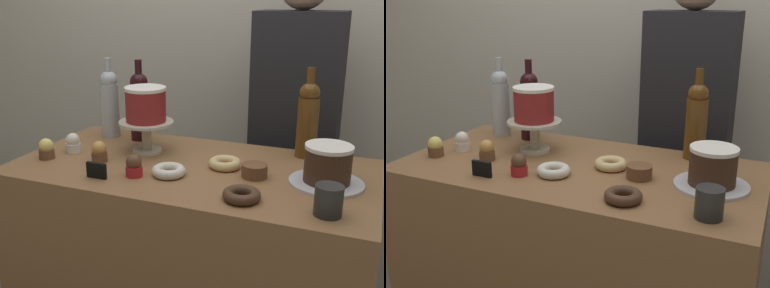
# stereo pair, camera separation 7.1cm
# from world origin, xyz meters

# --- Properties ---
(back_wall) EXTENTS (6.00, 0.05, 2.60)m
(back_wall) POSITION_xyz_m (0.00, 0.89, 1.30)
(back_wall) COLOR beige
(back_wall) RESTS_ON ground_plane
(display_counter) EXTENTS (1.24, 0.64, 0.89)m
(display_counter) POSITION_xyz_m (0.00, 0.00, 0.45)
(display_counter) COLOR brown
(display_counter) RESTS_ON ground_plane
(cake_stand_pedestal) EXTENTS (0.20, 0.20, 0.12)m
(cake_stand_pedestal) POSITION_xyz_m (-0.22, 0.08, 0.97)
(cake_stand_pedestal) COLOR beige
(cake_stand_pedestal) RESTS_ON display_counter
(white_layer_cake) EXTENTS (0.15, 0.15, 0.13)m
(white_layer_cake) POSITION_xyz_m (-0.22, 0.08, 1.08)
(white_layer_cake) COLOR maroon
(white_layer_cake) RESTS_ON cake_stand_pedestal
(silver_serving_platter) EXTENTS (0.23, 0.23, 0.01)m
(silver_serving_platter) POSITION_xyz_m (0.45, 0.01, 0.90)
(silver_serving_platter) COLOR silver
(silver_serving_platter) RESTS_ON display_counter
(chocolate_round_cake) EXTENTS (0.15, 0.15, 0.12)m
(chocolate_round_cake) POSITION_xyz_m (0.45, 0.01, 0.96)
(chocolate_round_cake) COLOR #3D2619
(chocolate_round_cake) RESTS_ON silver_serving_platter
(wine_bottle_clear) EXTENTS (0.08, 0.08, 0.33)m
(wine_bottle_clear) POSITION_xyz_m (-0.45, 0.21, 1.04)
(wine_bottle_clear) COLOR #B2BCC1
(wine_bottle_clear) RESTS_ON display_counter
(wine_bottle_amber) EXTENTS (0.08, 0.08, 0.33)m
(wine_bottle_amber) POSITION_xyz_m (0.35, 0.25, 1.04)
(wine_bottle_amber) COLOR #5B3814
(wine_bottle_amber) RESTS_ON display_counter
(wine_bottle_dark_red) EXTENTS (0.08, 0.08, 0.33)m
(wine_bottle_dark_red) POSITION_xyz_m (-0.32, 0.22, 1.04)
(wine_bottle_dark_red) COLOR black
(wine_bottle_dark_red) RESTS_ON display_counter
(cupcake_caramel) EXTENTS (0.06, 0.06, 0.07)m
(cupcake_caramel) POSITION_xyz_m (-0.32, -0.08, 0.93)
(cupcake_caramel) COLOR brown
(cupcake_caramel) RESTS_ON display_counter
(cupcake_vanilla) EXTENTS (0.06, 0.06, 0.07)m
(cupcake_vanilla) POSITION_xyz_m (-0.47, -0.03, 0.93)
(cupcake_vanilla) COLOR white
(cupcake_vanilla) RESTS_ON display_counter
(cupcake_chocolate) EXTENTS (0.06, 0.06, 0.07)m
(cupcake_chocolate) POSITION_xyz_m (-0.14, -0.16, 0.93)
(cupcake_chocolate) COLOR red
(cupcake_chocolate) RESTS_ON display_counter
(cupcake_lemon) EXTENTS (0.06, 0.06, 0.07)m
(cupcake_lemon) POSITION_xyz_m (-0.52, -0.12, 0.93)
(cupcake_lemon) COLOR brown
(cupcake_lemon) RESTS_ON display_counter
(donut_sugar) EXTENTS (0.11, 0.11, 0.03)m
(donut_sugar) POSITION_xyz_m (-0.04, -0.11, 0.91)
(donut_sugar) COLOR silver
(donut_sugar) RESTS_ON display_counter
(donut_glazed) EXTENTS (0.11, 0.11, 0.03)m
(donut_glazed) POSITION_xyz_m (0.11, 0.03, 0.91)
(donut_glazed) COLOR #E0C17F
(donut_glazed) RESTS_ON display_counter
(donut_chocolate) EXTENTS (0.11, 0.11, 0.03)m
(donut_chocolate) POSITION_xyz_m (0.24, -0.21, 0.91)
(donut_chocolate) COLOR #472D1E
(donut_chocolate) RESTS_ON display_counter
(cookie_stack) EXTENTS (0.08, 0.08, 0.04)m
(cookie_stack) POSITION_xyz_m (0.23, -0.02, 0.91)
(cookie_stack) COLOR brown
(cookie_stack) RESTS_ON display_counter
(price_sign_chalkboard) EXTENTS (0.07, 0.01, 0.05)m
(price_sign_chalkboard) POSITION_xyz_m (-0.24, -0.22, 0.92)
(price_sign_chalkboard) COLOR black
(price_sign_chalkboard) RESTS_ON display_counter
(coffee_cup_ceramic) EXTENTS (0.08, 0.08, 0.08)m
(coffee_cup_ceramic) POSITION_xyz_m (0.48, -0.21, 0.94)
(coffee_cup_ceramic) COLOR #282828
(coffee_cup_ceramic) RESTS_ON display_counter
(barista_figure) EXTENTS (0.36, 0.22, 1.60)m
(barista_figure) POSITION_xyz_m (0.25, 0.56, 0.84)
(barista_figure) COLOR black
(barista_figure) RESTS_ON ground_plane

